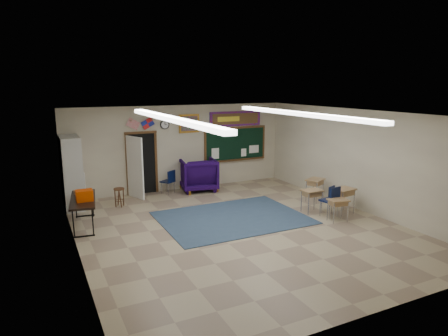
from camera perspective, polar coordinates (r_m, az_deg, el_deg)
name	(u,v)px	position (r m, az deg, el deg)	size (l,w,h in m)	color
floor	(240,228)	(10.64, 2.23, -8.57)	(9.00, 9.00, 0.00)	#9C8C6C
back_wall	(180,148)	(14.26, -6.30, 2.89)	(8.00, 0.04, 3.00)	beige
front_wall	(376,229)	(6.75, 20.88, -8.13)	(8.00, 0.04, 3.00)	beige
left_wall	(75,191)	(9.08, -20.57, -3.04)	(0.04, 9.00, 3.00)	beige
right_wall	(358,160)	(12.58, 18.57, 1.11)	(0.04, 9.00, 3.00)	beige
ceiling	(240,114)	(9.99, 2.37, 7.76)	(8.00, 9.00, 0.04)	white
area_rug	(232,218)	(11.39, 1.21, -7.11)	(4.00, 3.00, 0.02)	#2E4057
fluorescent_strips	(240,116)	(10.00, 2.37, 7.42)	(3.86, 6.00, 0.10)	white
doorway	(140,164)	(13.77, -11.93, 0.51)	(1.10, 0.89, 2.16)	black
chalkboard	(235,145)	(15.11, 1.64, 3.32)	(2.55, 0.14, 1.30)	#543318
bulletin_board	(235,119)	(15.00, 1.65, 7.05)	(2.10, 0.05, 0.55)	#B00F1D
framed_art_print	(189,124)	(14.25, -5.00, 6.35)	(0.75, 0.05, 0.65)	#A06B1F
wall_clock	(165,125)	(13.95, -8.47, 6.15)	(0.32, 0.05, 0.32)	black
wall_flags	(140,122)	(13.68, -11.86, 6.46)	(1.16, 0.06, 0.70)	red
storage_cabinet	(72,172)	(12.93, -20.91, -0.59)	(0.59, 1.25, 2.20)	#B3B4AF
wingback_armchair	(198,174)	(14.20, -3.71, -0.92)	(1.22, 1.26, 1.14)	#160533
student_chair_reading	(168,182)	(13.86, -8.06, -1.99)	(0.42, 0.42, 0.83)	black
student_chair_desk_a	(329,201)	(11.77, 14.80, -4.63)	(0.45, 0.45, 0.90)	black
student_chair_desk_b	(336,199)	(12.37, 15.71, -4.29)	(0.37, 0.37, 0.73)	black
student_desk_front_left	(312,200)	(12.04, 12.41, -4.47)	(0.57, 0.43, 0.68)	#9C6F48
student_desk_front_right	(315,189)	(13.24, 12.86, -2.89)	(0.74, 0.67, 0.73)	#9C6F48
student_desk_back_left	(338,209)	(11.45, 15.94, -5.67)	(0.58, 0.47, 0.63)	#9C6F48
student_desk_back_right	(343,200)	(12.17, 16.67, -4.34)	(0.69, 0.55, 0.75)	#9C6F48
folding_table	(84,211)	(11.27, -19.40, -5.83)	(0.87, 1.92, 1.05)	black
wooden_stool	(119,197)	(12.76, -14.72, -4.04)	(0.33, 0.33, 0.58)	#4C2816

